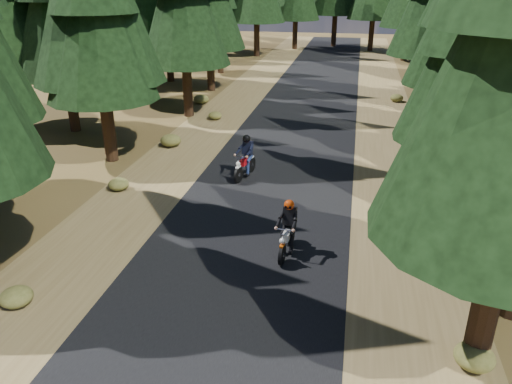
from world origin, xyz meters
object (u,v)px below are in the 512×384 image
log_near (435,171)px  log_far (511,232)px  rider_lead (287,237)px  rider_follow (245,164)px

log_near → log_far: (1.63, -4.89, -0.04)m
rider_lead → log_far: bearing=-154.5°
log_far → rider_lead: (-6.59, -2.45, 0.42)m
log_near → log_far: size_ratio=1.15×
rider_follow → log_far: bearing=173.3°
rider_follow → rider_lead: bearing=126.0°
log_far → rider_lead: rider_lead is taller
log_near → rider_follow: size_ratio=2.47×
log_near → rider_follow: rider_follow is taller
log_near → rider_follow: (-7.41, -1.79, 0.41)m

